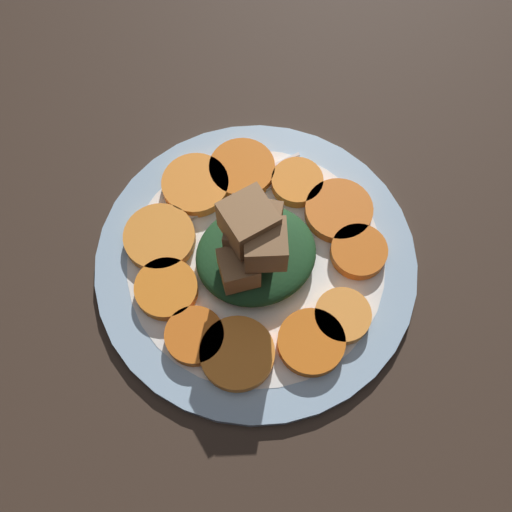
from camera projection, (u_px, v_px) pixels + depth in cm
name	position (u px, v px, depth cm)	size (l,w,h in cm)	color
table_slab	(256.00, 268.00, 62.98)	(120.00, 120.00, 2.00)	#38281E
plate	(256.00, 262.00, 61.58)	(30.79, 30.79, 1.05)	#99B7D1
carrot_slice_0	(339.00, 211.00, 62.40)	(6.60, 6.60, 1.26)	orange
carrot_slice_1	(297.00, 182.00, 63.65)	(5.15, 5.15, 1.26)	orange
carrot_slice_2	(242.00, 169.00, 64.24)	(6.60, 6.60, 1.26)	orange
carrot_slice_3	(195.00, 185.00, 63.53)	(6.66, 6.66, 1.26)	orange
carrot_slice_4	(160.00, 238.00, 61.27)	(6.85, 6.85, 1.26)	orange
carrot_slice_5	(167.00, 292.00, 59.12)	(5.86, 5.86, 1.26)	orange
carrot_slice_6	(195.00, 336.00, 57.48)	(5.36, 5.36, 1.26)	orange
carrot_slice_7	(237.00, 354.00, 56.84)	(6.70, 6.70, 1.26)	orange
carrot_slice_8	(311.00, 342.00, 57.24)	(6.09, 6.09, 1.26)	orange
carrot_slice_9	(342.00, 316.00, 58.21)	(5.18, 5.18, 1.26)	orange
carrot_slice_10	(359.00, 252.00, 60.70)	(5.37, 5.37, 1.26)	orange
center_pile	(254.00, 248.00, 57.68)	(11.41, 10.27, 10.73)	#1E4723
fork	(229.00, 196.00, 63.51)	(18.11, 3.93, 0.40)	silver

